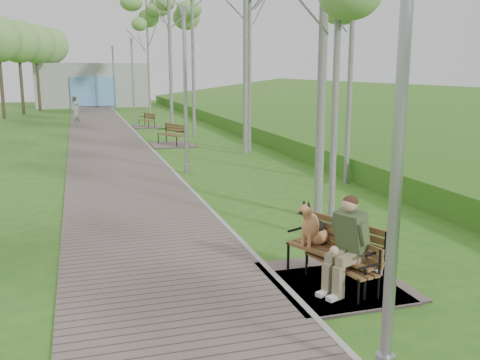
% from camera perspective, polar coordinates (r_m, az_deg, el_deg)
% --- Properties ---
extents(walkway, '(3.50, 67.00, 0.04)m').
position_cam_1_polar(walkway, '(23.61, -13.64, 3.06)').
color(walkway, '#6E5F59').
rests_on(walkway, ground).
extents(kerb, '(0.10, 67.00, 0.05)m').
position_cam_1_polar(kerb, '(23.77, -9.42, 3.30)').
color(kerb, '#999993').
rests_on(kerb, ground).
extents(embankment, '(14.00, 70.00, 1.60)m').
position_cam_1_polar(embankment, '(26.72, 17.54, 3.78)').
color(embankment, '#4D8722').
rests_on(embankment, ground).
extents(building_north, '(10.00, 5.20, 4.00)m').
position_cam_1_polar(building_north, '(52.84, -15.47, 9.74)').
color(building_north, '#9E9E99').
rests_on(building_north, ground).
extents(bench_main, '(2.07, 2.30, 1.80)m').
position_cam_1_polar(bench_main, '(8.84, 9.83, -7.82)').
color(bench_main, '#6E5F59').
rests_on(bench_main, ground).
extents(bench_second, '(1.67, 1.86, 1.03)m').
position_cam_1_polar(bench_second, '(8.81, 10.69, -10.17)').
color(bench_second, '#6E5F59').
rests_on(bench_second, ground).
extents(bench_third, '(1.93, 2.15, 1.19)m').
position_cam_1_polar(bench_third, '(24.94, -7.33, 4.21)').
color(bench_third, '#6E5F59').
rests_on(bench_third, ground).
extents(bench_far, '(1.66, 1.85, 1.02)m').
position_cam_1_polar(bench_far, '(33.02, -9.91, 5.90)').
color(bench_far, '#6E5F59').
rests_on(bench_far, ground).
extents(lamp_post_near, '(0.22, 0.22, 5.64)m').
position_cam_1_polar(lamp_post_near, '(5.73, 16.51, 3.13)').
color(lamp_post_near, '#95989D').
rests_on(lamp_post_near, ground).
extents(lamp_post_second, '(0.21, 0.21, 5.40)m').
position_cam_1_polar(lamp_post_second, '(17.81, -5.83, 8.71)').
color(lamp_post_second, '#95989D').
rests_on(lamp_post_second, ground).
extents(lamp_post_third, '(0.20, 0.20, 5.27)m').
position_cam_1_polar(lamp_post_third, '(33.10, -11.34, 9.81)').
color(lamp_post_third, '#95989D').
rests_on(lamp_post_third, ground).
extents(lamp_post_far, '(0.21, 0.21, 5.37)m').
position_cam_1_polar(lamp_post_far, '(47.81, -13.30, 10.30)').
color(lamp_post_far, '#95989D').
rests_on(lamp_post_far, ground).
extents(pedestrian_near, '(0.63, 0.49, 1.53)m').
position_cam_1_polar(pedestrian_near, '(34.70, -17.10, 6.79)').
color(pedestrian_near, silver).
rests_on(pedestrian_near, ground).
extents(pedestrian_far, '(0.97, 0.88, 1.62)m').
position_cam_1_polar(pedestrian_far, '(38.71, -17.26, 7.31)').
color(pedestrian_far, gray).
rests_on(pedestrian_far, ground).
extents(birch_far_b, '(2.72, 2.72, 8.99)m').
position_cam_1_polar(birch_far_b, '(33.73, -7.59, 17.79)').
color(birch_far_b, silver).
rests_on(birch_far_b, ground).
extents(birch_distant_a, '(2.66, 2.66, 9.31)m').
position_cam_1_polar(birch_distant_a, '(43.71, -9.90, 16.64)').
color(birch_distant_a, silver).
rests_on(birch_distant_a, ground).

